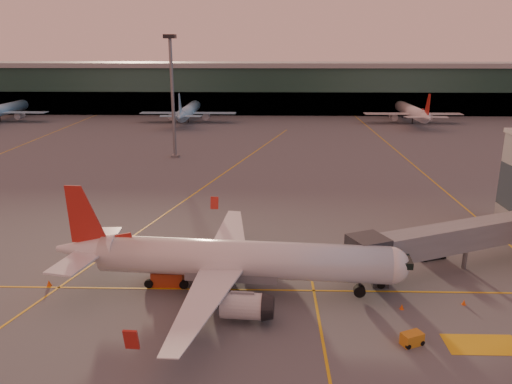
{
  "coord_description": "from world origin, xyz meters",
  "views": [
    {
      "loc": [
        0.42,
        -40.03,
        23.55
      ],
      "look_at": [
        -1.23,
        22.66,
        5.0
      ],
      "focal_mm": 35.0,
      "sensor_mm": 36.0,
      "label": 1
    }
  ],
  "objects_px": {
    "pushback_tug": "(430,252)",
    "catering_truck": "(166,260)",
    "gpu_cart": "(412,339)",
    "main_airplane": "(231,260)"
  },
  "relations": [
    {
      "from": "catering_truck",
      "to": "pushback_tug",
      "type": "height_order",
      "value": "catering_truck"
    },
    {
      "from": "main_airplane",
      "to": "gpu_cart",
      "type": "distance_m",
      "value": 17.95
    },
    {
      "from": "gpu_cart",
      "to": "catering_truck",
      "type": "bearing_deg",
      "value": 130.44
    },
    {
      "from": "main_airplane",
      "to": "pushback_tug",
      "type": "relative_size",
      "value": 9.46
    },
    {
      "from": "pushback_tug",
      "to": "catering_truck",
      "type": "bearing_deg",
      "value": 173.33
    },
    {
      "from": "catering_truck",
      "to": "pushback_tug",
      "type": "distance_m",
      "value": 29.91
    },
    {
      "from": "gpu_cart",
      "to": "pushback_tug",
      "type": "xyz_separation_m",
      "value": [
        6.79,
        17.51,
        0.18
      ]
    },
    {
      "from": "catering_truck",
      "to": "gpu_cart",
      "type": "distance_m",
      "value": 24.63
    },
    {
      "from": "gpu_cart",
      "to": "pushback_tug",
      "type": "height_order",
      "value": "pushback_tug"
    },
    {
      "from": "catering_truck",
      "to": "pushback_tug",
      "type": "xyz_separation_m",
      "value": [
        29.01,
        7.06,
        -1.85
      ]
    }
  ]
}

